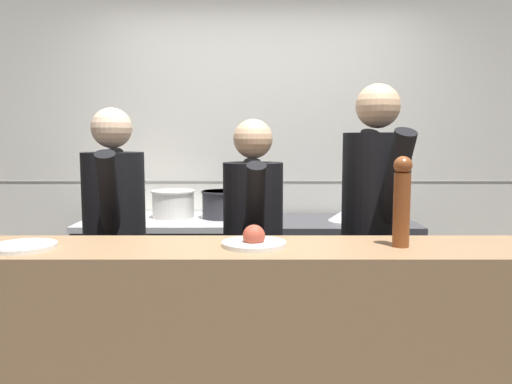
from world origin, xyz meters
TOP-DOWN VIEW (x-y plane):
  - wall_back_tiled at (0.00, 1.58)m, footprint 8.00×0.06m
  - oven_range at (-0.64, 1.18)m, footprint 1.22×0.71m
  - prep_counter at (0.55, 1.17)m, footprint 1.04×0.65m
  - pass_counter at (-0.08, -0.33)m, footprint 2.96×0.45m
  - stock_pot at (-0.99, 1.22)m, footprint 0.33×0.33m
  - sauce_pot at (-0.63, 1.24)m, footprint 0.32×0.32m
  - braising_pot at (-0.28, 1.20)m, footprint 0.30×0.30m
  - mixing_bowl_steel at (0.62, 1.18)m, footprint 0.30×0.30m
  - plated_dish_main at (-0.96, -0.37)m, footprint 0.26×0.26m
  - plated_dish_appetiser at (-0.05, -0.32)m, footprint 0.26×0.26m
  - pepper_mill at (0.55, -0.33)m, footprint 0.07×0.07m
  - chef_head_cook at (-0.81, 0.38)m, footprint 0.39×0.72m
  - chef_sous at (-0.05, 0.34)m, footprint 0.34×0.69m
  - chef_line at (0.61, 0.34)m, footprint 0.41×0.78m

SIDE VIEW (x-z plane):
  - prep_counter at x=0.55m, z-range 0.00..0.90m
  - oven_range at x=-0.64m, z-range 0.00..0.92m
  - pass_counter at x=-0.08m, z-range 0.00..1.04m
  - chef_sous at x=-0.05m, z-range 0.09..1.67m
  - chef_head_cook at x=-0.81m, z-range 0.09..1.74m
  - mixing_bowl_steel at x=0.62m, z-range 0.90..1.01m
  - chef_line at x=0.61m, z-range 0.10..1.87m
  - sauce_pot at x=-0.63m, z-range 0.92..1.12m
  - braising_pot at x=-0.28m, z-range 0.92..1.12m
  - stock_pot at x=-0.99m, z-range 0.92..1.13m
  - plated_dish_main at x=-0.96m, z-range 1.05..1.06m
  - plated_dish_appetiser at x=-0.05m, z-range 1.02..1.11m
  - pepper_mill at x=0.55m, z-range 1.05..1.42m
  - wall_back_tiled at x=0.00m, z-range 0.00..2.60m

